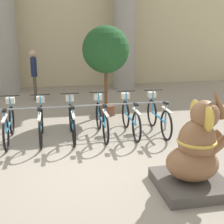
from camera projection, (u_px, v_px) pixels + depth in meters
name	position (u px, v px, depth m)	size (l,w,h in m)	color
ground_plane	(92.00, 170.00, 5.89)	(60.00, 60.00, 0.00)	gray
building_facade	(65.00, 16.00, 13.21)	(20.00, 0.20, 6.00)	#C6B78E
column_left	(3.00, 25.00, 11.93)	(1.18, 1.18, 5.16)	gray
column_right	(125.00, 25.00, 12.80)	(1.18, 1.18, 5.16)	gray
bike_rack	(56.00, 112.00, 7.45)	(5.65, 0.05, 0.77)	gray
bicycle_2	(9.00, 124.00, 7.20)	(0.48, 1.81, 1.01)	black
bicycle_3	(41.00, 123.00, 7.32)	(0.48, 1.81, 1.01)	black
bicycle_4	(72.00, 121.00, 7.44)	(0.48, 1.81, 1.01)	black
bicycle_5	(102.00, 119.00, 7.58)	(0.48, 1.81, 1.01)	black
bicycle_6	(130.00, 118.00, 7.71)	(0.48, 1.81, 1.01)	black
bicycle_7	(158.00, 116.00, 7.84)	(0.48, 1.81, 1.01)	black
elephant_statue	(195.00, 155.00, 5.07)	(1.12, 1.12, 1.76)	#4C4742
person_pedestrian	(34.00, 70.00, 11.06)	(0.24, 0.47, 1.78)	brown
potted_tree	(106.00, 52.00, 9.01)	(1.37, 1.37, 2.64)	brown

